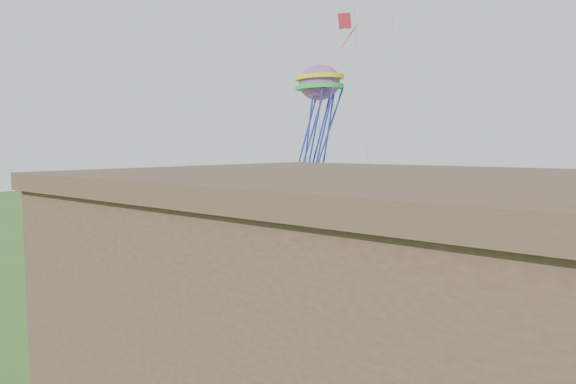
# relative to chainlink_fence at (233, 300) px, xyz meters

# --- Properties ---
(ground) EXTENTS (160.00, 160.00, 0.00)m
(ground) POSITION_rel_chainlink_fence_xyz_m (0.00, -6.00, -0.55)
(ground) COLOR #385B1F
(ground) RESTS_ON ground
(sand_beach) EXTENTS (72.00, 20.00, 0.02)m
(sand_beach) POSITION_rel_chainlink_fence_xyz_m (0.00, 16.00, -0.55)
(sand_beach) COLOR tan
(sand_beach) RESTS_ON ground
(ocean) EXTENTS (160.00, 68.00, 0.02)m
(ocean) POSITION_rel_chainlink_fence_xyz_m (0.00, 60.00, -0.55)
(ocean) COLOR slate
(ocean) RESTS_ON ground
(chainlink_fence) EXTENTS (36.20, 0.20, 1.25)m
(chainlink_fence) POSITION_rel_chainlink_fence_xyz_m (0.00, 0.00, 0.00)
(chainlink_fence) COLOR brown
(chainlink_fence) RESTS_ON ground
(motel) EXTENTS (15.00, 10.00, 7.00)m
(motel) POSITION_rel_chainlink_fence_xyz_m (13.00, -7.00, 2.95)
(motel) COLOR #483326
(motel) RESTS_ON ground
(picnic_table) EXTENTS (1.73, 1.38, 0.68)m
(picnic_table) POSITION_rel_chainlink_fence_xyz_m (6.21, -1.00, -0.21)
(picnic_table) COLOR brown
(picnic_table) RESTS_ON ground
(octopus_kite) EXTENTS (3.38, 2.67, 6.23)m
(octopus_kite) POSITION_rel_chainlink_fence_xyz_m (0.34, 6.52, 9.43)
(octopus_kite) COLOR #F35326
(kite_red) EXTENTS (1.45, 1.69, 2.00)m
(kite_red) POSITION_rel_chainlink_fence_xyz_m (-0.92, 10.95, 14.97)
(kite_red) COLOR red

